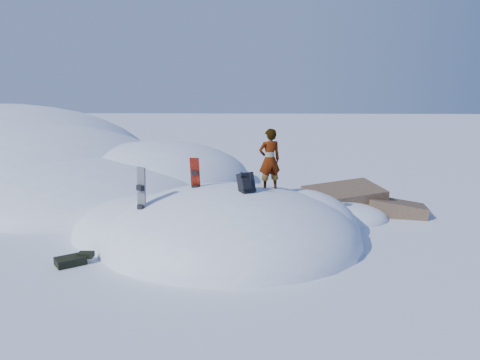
{
  "coord_description": "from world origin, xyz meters",
  "views": [
    {
      "loc": [
        0.72,
        -11.85,
        4.05
      ],
      "look_at": [
        0.26,
        0.3,
        1.62
      ],
      "focal_mm": 35.0,
      "sensor_mm": 36.0,
      "label": 1
    }
  ],
  "objects_px": {
    "snowboard_dark": "(141,200)",
    "person": "(270,160)",
    "backpack": "(246,183)",
    "snowboard_red": "(196,181)"
  },
  "relations": [
    {
      "from": "snowboard_dark",
      "to": "person",
      "type": "relative_size",
      "value": 1.01
    },
    {
      "from": "person",
      "to": "snowboard_red",
      "type": "bearing_deg",
      "value": -18.07
    },
    {
      "from": "snowboard_red",
      "to": "person",
      "type": "xyz_separation_m",
      "value": [
        1.95,
        0.07,
        0.57
      ]
    },
    {
      "from": "snowboard_dark",
      "to": "person",
      "type": "xyz_separation_m",
      "value": [
        3.17,
        1.0,
        0.85
      ]
    },
    {
      "from": "snowboard_dark",
      "to": "snowboard_red",
      "type": "bearing_deg",
      "value": 77.85
    },
    {
      "from": "backpack",
      "to": "person",
      "type": "relative_size",
      "value": 0.37
    },
    {
      "from": "snowboard_dark",
      "to": "backpack",
      "type": "xyz_separation_m",
      "value": [
        2.57,
        0.33,
        0.37
      ]
    },
    {
      "from": "snowboard_red",
      "to": "snowboard_dark",
      "type": "distance_m",
      "value": 1.56
    },
    {
      "from": "snowboard_dark",
      "to": "backpack",
      "type": "height_order",
      "value": "snowboard_dark"
    },
    {
      "from": "snowboard_dark",
      "to": "person",
      "type": "bearing_deg",
      "value": 58.0
    }
  ]
}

